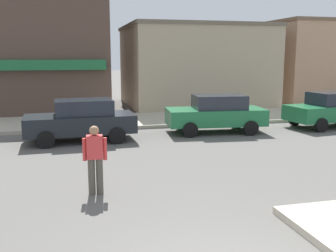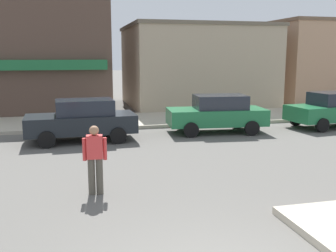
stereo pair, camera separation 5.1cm
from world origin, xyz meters
The scene contains 8 objects.
kerb_far centered at (0.00, 14.09, 0.07)m, with size 80.00×4.00×0.15m, color #B7AD99.
parked_car_nearest centered at (-1.63, 10.26, 0.81)m, with size 4.07×2.01×1.56m.
parked_car_second centered at (3.86, 10.64, 0.81)m, with size 4.14×2.15×1.56m.
parked_car_third centered at (9.30, 10.59, 0.81)m, with size 4.17×2.22×1.56m.
pedestrian_crossing_near centered at (-1.50, 4.34, 0.87)m, with size 0.56×0.25×1.61m.
building_corner_shop centered at (-5.48, 20.05, 3.47)m, with size 11.55×8.41×6.93m.
building_storefront_left_near centered at (5.77, 19.78, 2.51)m, with size 8.63×7.72×5.00m.
building_storefront_left_mid centered at (15.11, 19.22, 2.70)m, with size 8.34×5.59×5.40m.
Camera 1 is at (-1.98, -4.49, 3.17)m, focal length 42.00 mm.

